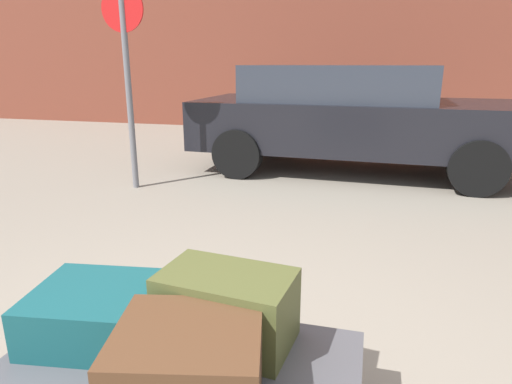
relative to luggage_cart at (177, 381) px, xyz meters
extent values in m
cube|color=#4C4C51|center=(0.00, 0.00, 0.02)|extent=(1.37, 0.81, 0.10)
cylinder|color=black|center=(-0.47, 0.28, -0.15)|extent=(0.24, 0.06, 0.24)
cube|color=#51331E|center=(0.12, -0.14, 0.20)|extent=(0.57, 0.53, 0.27)
cube|color=#144C51|center=(-0.36, 0.12, 0.17)|extent=(0.65, 0.53, 0.21)
cube|color=#4C5128|center=(0.14, 0.21, 0.22)|extent=(0.56, 0.38, 0.30)
cube|color=black|center=(0.45, 4.88, 0.37)|extent=(4.36, 1.94, 0.64)
cube|color=#2D333D|center=(0.20, 4.89, 0.92)|extent=(2.46, 1.66, 0.46)
cylinder|color=black|center=(1.90, 5.69, 0.05)|extent=(0.65, 0.24, 0.64)
cylinder|color=black|center=(1.84, 3.99, 0.05)|extent=(0.65, 0.24, 0.64)
cylinder|color=black|center=(-0.94, 5.78, 0.05)|extent=(0.65, 0.24, 0.64)
cylinder|color=black|center=(-1.00, 4.08, 0.05)|extent=(0.65, 0.24, 0.64)
cylinder|color=#383838|center=(2.06, 6.28, 0.05)|extent=(0.20, 0.20, 0.64)
cylinder|color=slate|center=(-2.05, 3.32, 0.86)|extent=(0.07, 0.07, 2.27)
cylinder|color=red|center=(-2.05, 3.32, 1.74)|extent=(0.50, 0.02, 0.50)
camera|label=1|loc=(0.65, -1.30, 1.18)|focal=30.99mm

